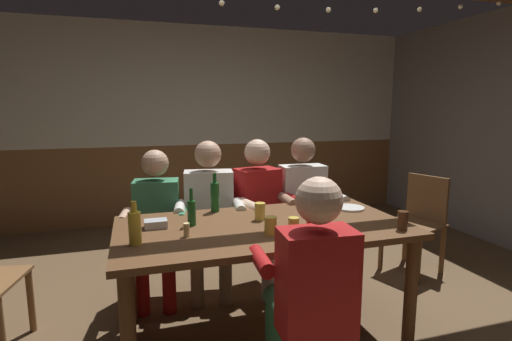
% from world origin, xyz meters
% --- Properties ---
extents(ground_plane, '(7.19, 7.19, 0.00)m').
position_xyz_m(ground_plane, '(0.00, 0.00, 0.00)').
color(ground_plane, brown).
extents(back_wall_upper, '(5.99, 0.12, 1.52)m').
position_xyz_m(back_wall_upper, '(0.00, 2.86, 1.77)').
color(back_wall_upper, beige).
extents(back_wall_wainscot, '(5.99, 0.12, 1.01)m').
position_xyz_m(back_wall_wainscot, '(0.00, 2.86, 0.51)').
color(back_wall_wainscot, brown).
rests_on(back_wall_wainscot, ground_plane).
extents(dining_table, '(1.85, 0.97, 0.76)m').
position_xyz_m(dining_table, '(0.00, -0.04, 0.66)').
color(dining_table, brown).
rests_on(dining_table, ground_plane).
extents(person_0, '(0.52, 0.56, 1.18)m').
position_xyz_m(person_0, '(-0.64, 0.68, 0.65)').
color(person_0, '#33724C').
rests_on(person_0, ground_plane).
extents(person_1, '(0.57, 0.56, 1.24)m').
position_xyz_m(person_1, '(-0.22, 0.69, 0.69)').
color(person_1, silver).
rests_on(person_1, ground_plane).
extents(person_2, '(0.53, 0.59, 1.24)m').
position_xyz_m(person_2, '(0.22, 0.68, 0.68)').
color(person_2, '#AD1919').
rests_on(person_2, ground_plane).
extents(person_3, '(0.54, 0.50, 1.25)m').
position_xyz_m(person_3, '(0.62, 0.68, 0.68)').
color(person_3, silver).
rests_on(person_3, ground_plane).
extents(person_4, '(0.50, 0.55, 1.20)m').
position_xyz_m(person_4, '(0.01, -0.74, 0.66)').
color(person_4, '#AD1919').
rests_on(person_4, ground_plane).
extents(chair_empty_near_right, '(0.56, 0.56, 0.88)m').
position_xyz_m(chair_empty_near_right, '(1.70, 0.53, 0.48)').
color(chair_empty_near_right, brown).
rests_on(chair_empty_near_right, ground_plane).
extents(table_candle, '(0.04, 0.04, 0.08)m').
position_xyz_m(table_candle, '(-0.50, -0.13, 0.80)').
color(table_candle, '#F9E08C').
rests_on(table_candle, dining_table).
extents(condiment_caddy, '(0.14, 0.10, 0.05)m').
position_xyz_m(condiment_caddy, '(-0.67, 0.10, 0.78)').
color(condiment_caddy, '#B2B7BC').
rests_on(condiment_caddy, dining_table).
extents(plate_0, '(0.21, 0.21, 0.01)m').
position_xyz_m(plate_0, '(0.74, 0.14, 0.76)').
color(plate_0, white).
rests_on(plate_0, dining_table).
extents(bottle_0, '(0.06, 0.06, 0.28)m').
position_xyz_m(bottle_0, '(-0.23, 0.37, 0.87)').
color(bottle_0, '#195923').
rests_on(bottle_0, dining_table).
extents(bottle_1, '(0.06, 0.06, 0.26)m').
position_xyz_m(bottle_1, '(0.19, -0.36, 0.86)').
color(bottle_1, red).
rests_on(bottle_1, dining_table).
extents(bottle_2, '(0.07, 0.07, 0.24)m').
position_xyz_m(bottle_2, '(-0.79, -0.18, 0.86)').
color(bottle_2, gold).
rests_on(bottle_2, dining_table).
extents(bottle_3, '(0.05, 0.05, 0.24)m').
position_xyz_m(bottle_3, '(-0.44, 0.08, 0.85)').
color(bottle_3, '#195923').
rests_on(bottle_3, dining_table).
extents(pint_glass_0, '(0.07, 0.07, 0.16)m').
position_xyz_m(pint_glass_0, '(0.35, -0.19, 0.84)').
color(pint_glass_0, white).
rests_on(pint_glass_0, dining_table).
extents(pint_glass_1, '(0.08, 0.08, 0.11)m').
position_xyz_m(pint_glass_1, '(-0.02, -0.24, 0.81)').
color(pint_glass_1, '#E5C64C').
rests_on(pint_glass_1, dining_table).
extents(pint_glass_2, '(0.06, 0.06, 0.12)m').
position_xyz_m(pint_glass_2, '(0.79, -0.40, 0.82)').
color(pint_glass_2, '#4C2D19').
rests_on(pint_glass_2, dining_table).
extents(pint_glass_3, '(0.06, 0.06, 0.14)m').
position_xyz_m(pint_glass_3, '(0.06, -0.39, 0.82)').
color(pint_glass_3, '#E5C64C').
rests_on(pint_glass_3, dining_table).
extents(pint_glass_4, '(0.07, 0.07, 0.12)m').
position_xyz_m(pint_glass_4, '(0.01, 0.07, 0.81)').
color(pint_glass_4, '#E5C64C').
rests_on(pint_glass_4, dining_table).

